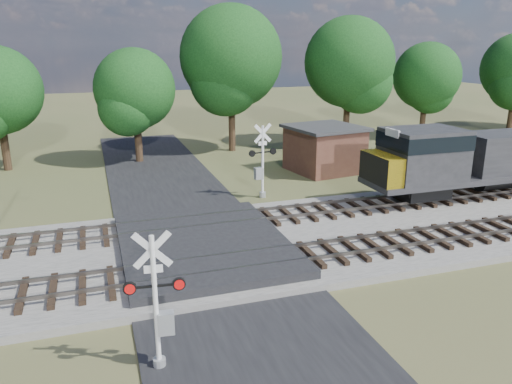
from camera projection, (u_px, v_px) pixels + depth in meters
name	position (u px, v px, depth m)	size (l,w,h in m)	color
ground	(206.00, 257.00, 21.40)	(160.00, 160.00, 0.00)	#444F2A
ballast_bed	(400.00, 224.00, 24.83)	(140.00, 10.00, 0.30)	gray
road	(206.00, 256.00, 21.39)	(7.00, 60.00, 0.08)	black
crossing_panel	(203.00, 246.00, 21.77)	(7.00, 9.00, 0.62)	#262628
track_near	(291.00, 257.00, 20.41)	(140.00, 2.60, 0.33)	black
track_far	(254.00, 218.00, 24.95)	(140.00, 2.60, 0.33)	black
crossing_signal_near	(159.00, 313.00, 13.61)	(1.66, 0.38, 4.13)	silver
crossing_signal_far	(261.00, 167.00, 29.15)	(1.77, 0.44, 4.41)	silver
equipment_shed	(324.00, 148.00, 35.38)	(5.46, 5.46, 3.25)	#48281F
treeline	(230.00, 70.00, 40.69)	(81.34, 10.08, 11.91)	black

